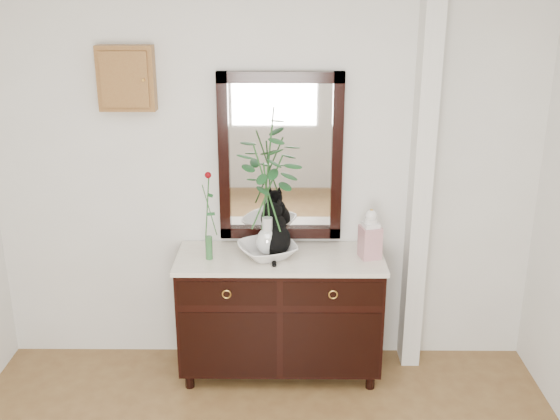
{
  "coord_description": "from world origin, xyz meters",
  "views": [
    {
      "loc": [
        0.13,
        -2.13,
        2.51
      ],
      "look_at": [
        0.1,
        1.63,
        1.2
      ],
      "focal_mm": 42.0,
      "sensor_mm": 36.0,
      "label": 1
    }
  ],
  "objects_px": {
    "ginger_jar": "(370,233)",
    "lotus_bowl": "(267,250)",
    "sideboard": "(280,309)",
    "cat": "(275,229)"
  },
  "relations": [
    {
      "from": "lotus_bowl",
      "to": "ginger_jar",
      "type": "relative_size",
      "value": 1.1
    },
    {
      "from": "ginger_jar",
      "to": "sideboard",
      "type": "bearing_deg",
      "value": 179.27
    },
    {
      "from": "cat",
      "to": "ginger_jar",
      "type": "bearing_deg",
      "value": -10.35
    },
    {
      "from": "sideboard",
      "to": "ginger_jar",
      "type": "xyz_separation_m",
      "value": [
        0.57,
        -0.01,
        0.54
      ]
    },
    {
      "from": "lotus_bowl",
      "to": "ginger_jar",
      "type": "xyz_separation_m",
      "value": [
        0.65,
        -0.0,
        0.12
      ]
    },
    {
      "from": "sideboard",
      "to": "lotus_bowl",
      "type": "relative_size",
      "value": 3.69
    },
    {
      "from": "sideboard",
      "to": "lotus_bowl",
      "type": "xyz_separation_m",
      "value": [
        -0.08,
        -0.01,
        0.42
      ]
    },
    {
      "from": "sideboard",
      "to": "lotus_bowl",
      "type": "bearing_deg",
      "value": -175.19
    },
    {
      "from": "ginger_jar",
      "to": "lotus_bowl",
      "type": "bearing_deg",
      "value": 179.96
    },
    {
      "from": "cat",
      "to": "ginger_jar",
      "type": "distance_m",
      "value": 0.61
    }
  ]
}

